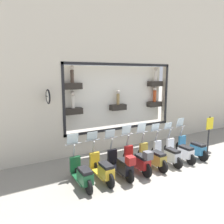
# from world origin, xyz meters

# --- Properties ---
(ground_plane) EXTENTS (120.00, 120.00, 0.00)m
(ground_plane) POSITION_xyz_m (0.00, 0.00, 0.00)
(ground_plane) COLOR gray
(building_facade) EXTENTS (1.22, 36.00, 10.33)m
(building_facade) POSITION_xyz_m (3.60, 0.00, 5.28)
(building_facade) COLOR beige
(building_facade) RESTS_ON ground_plane
(scooter_teal_0) EXTENTS (1.80, 0.61, 1.65)m
(scooter_teal_0) POSITION_xyz_m (0.68, -2.10, 0.43)
(scooter_teal_0) COLOR black
(scooter_teal_0) RESTS_ON ground_plane
(scooter_white_1) EXTENTS (1.79, 0.60, 1.52)m
(scooter_white_1) POSITION_xyz_m (0.67, -1.34, 0.41)
(scooter_white_1) COLOR black
(scooter_white_1) RESTS_ON ground_plane
(scooter_silver_2) EXTENTS (1.80, 0.60, 1.55)m
(scooter_silver_2) POSITION_xyz_m (0.67, -0.59, 0.42)
(scooter_silver_2) COLOR black
(scooter_silver_2) RESTS_ON ground_plane
(scooter_olive_3) EXTENTS (1.80, 0.61, 1.68)m
(scooter_olive_3) POSITION_xyz_m (0.68, 0.17, 0.44)
(scooter_olive_3) COLOR black
(scooter_olive_3) RESTS_ON ground_plane
(scooter_red_4) EXTENTS (1.81, 0.60, 1.66)m
(scooter_red_4) POSITION_xyz_m (0.62, 0.93, 0.48)
(scooter_red_4) COLOR black
(scooter_red_4) RESTS_ON ground_plane
(scooter_black_5) EXTENTS (1.79, 0.60, 1.57)m
(scooter_black_5) POSITION_xyz_m (0.61, 1.69, 0.46)
(scooter_black_5) COLOR black
(scooter_black_5) RESTS_ON ground_plane
(scooter_yellow_6) EXTENTS (1.80, 0.61, 1.59)m
(scooter_yellow_6) POSITION_xyz_m (0.68, 2.45, 0.44)
(scooter_yellow_6) COLOR black
(scooter_yellow_6) RESTS_ON ground_plane
(scooter_green_7) EXTENTS (1.80, 0.61, 1.62)m
(scooter_green_7) POSITION_xyz_m (0.68, 3.21, 0.43)
(scooter_green_7) COLOR black
(scooter_green_7) RESTS_ON ground_plane
(shop_sign_post) EXTENTS (0.36, 0.45, 1.75)m
(shop_sign_post) POSITION_xyz_m (0.69, -3.16, 0.95)
(shop_sign_post) COLOR #232326
(shop_sign_post) RESTS_ON ground_plane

